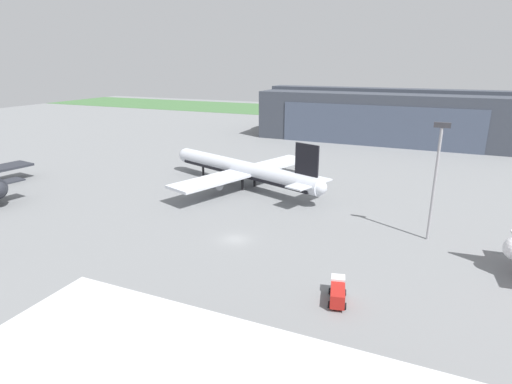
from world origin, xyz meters
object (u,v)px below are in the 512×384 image
object	(u,v)px
stair_truck	(338,292)
apron_light_mast	(436,173)
maintenance_hangar	(384,115)
airliner_far_right	(244,170)

from	to	relation	value
stair_truck	apron_light_mast	xyz separation A→B (m)	(9.24, 24.20, 9.91)
maintenance_hangar	airliner_far_right	size ratio (longest dim) A/B	2.00
airliner_far_right	stair_truck	distance (m)	49.76
apron_light_mast	maintenance_hangar	bearing A→B (deg)	101.88
maintenance_hangar	airliner_far_right	bearing A→B (deg)	-104.92
airliner_far_right	apron_light_mast	world-z (taller)	apron_light_mast
airliner_far_right	apron_light_mast	xyz separation A→B (m)	(40.19, -14.66, 7.08)
stair_truck	maintenance_hangar	bearing A→B (deg)	95.00
maintenance_hangar	apron_light_mast	xyz separation A→B (m)	(19.45, -92.52, 2.46)
stair_truck	apron_light_mast	bearing A→B (deg)	69.10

